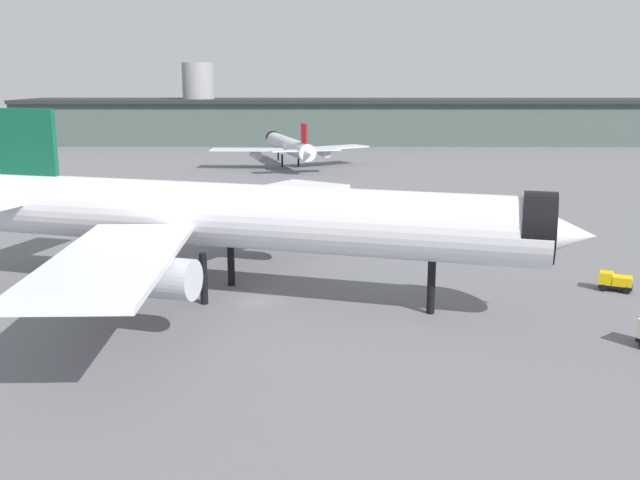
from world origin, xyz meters
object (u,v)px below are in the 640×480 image
airliner_near_gate (239,217)px  baggage_tug_wing (615,281)px  airliner_far_taxiway (289,146)px  traffic_cone_wingtip (159,227)px

airliner_near_gate → baggage_tug_wing: size_ratio=17.64×
airliner_far_taxiway → baggage_tug_wing: size_ratio=12.06×
airliner_near_gate → airliner_far_taxiway: bearing=106.3°
airliner_near_gate → baggage_tug_wing: (37.96, -0.51, -7.02)m
baggage_tug_wing → airliner_far_taxiway: bearing=-45.3°
airliner_near_gate → traffic_cone_wingtip: bearing=131.6°
airliner_far_taxiway → baggage_tug_wing: (30.66, -108.45, -3.97)m
baggage_tug_wing → traffic_cone_wingtip: (-51.02, 33.79, -0.66)m
baggage_tug_wing → traffic_cone_wingtip: size_ratio=5.72×
baggage_tug_wing → traffic_cone_wingtip: baggage_tug_wing is taller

